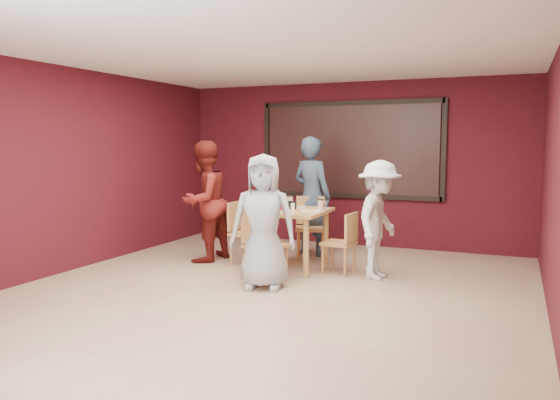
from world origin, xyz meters
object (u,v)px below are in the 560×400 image
at_px(chair_left, 243,229).
at_px(diner_front, 263,222).
at_px(dining_table, 288,217).
at_px(chair_front, 262,242).
at_px(chair_back, 311,223).
at_px(diner_left, 204,201).
at_px(diner_right, 379,220).
at_px(diner_back, 312,196).
at_px(chair_right, 344,239).

bearing_deg(chair_left, diner_front, -52.58).
bearing_deg(dining_table, chair_front, -89.88).
distance_m(chair_back, diner_front, 1.92).
relative_size(chair_front, diner_left, 0.52).
height_order(chair_front, diner_right, diner_right).
bearing_deg(diner_right, diner_back, 54.96).
relative_size(diner_back, diner_left, 1.04).
distance_m(dining_table, diner_left, 1.36).
xyz_separation_m(chair_right, diner_left, (-2.15, -0.04, 0.43)).
bearing_deg(chair_left, dining_table, -4.76).
height_order(chair_left, diner_left, diner_left).
xyz_separation_m(chair_front, diner_left, (-1.35, 0.83, 0.37)).
xyz_separation_m(dining_table, diner_back, (-0.03, 1.06, 0.20)).
distance_m(chair_back, chair_left, 1.09).
bearing_deg(diner_left, chair_back, 128.80).
height_order(chair_left, diner_back, diner_back).
distance_m(dining_table, diner_right, 1.30).
bearing_deg(chair_back, chair_front, -91.28).
distance_m(diner_front, diner_right, 1.56).
xyz_separation_m(chair_front, chair_back, (0.04, 1.68, 0.01)).
bearing_deg(dining_table, chair_back, 87.29).
xyz_separation_m(dining_table, chair_back, (0.04, 0.83, -0.20)).
distance_m(chair_back, diner_left, 1.66).
xyz_separation_m(chair_right, diner_back, (-0.84, 1.04, 0.46)).
height_order(chair_back, diner_right, diner_right).
bearing_deg(diner_back, chair_right, 147.76).
bearing_deg(chair_back, diner_front, -87.45).
relative_size(dining_table, diner_back, 0.58).
height_order(chair_back, chair_left, chair_back).
bearing_deg(chair_back, chair_left, -135.35).
relative_size(dining_table, chair_front, 1.15).
xyz_separation_m(diner_back, diner_right, (1.33, -1.09, -0.16)).
bearing_deg(diner_left, chair_left, 104.57).
bearing_deg(diner_back, diner_left, 58.09).
distance_m(chair_right, diner_right, 0.58).
bearing_deg(dining_table, chair_right, 1.82).
bearing_deg(chair_left, diner_right, -2.61).
relative_size(chair_front, diner_back, 0.50).
bearing_deg(chair_left, chair_front, -50.84).
distance_m(chair_right, diner_back, 1.41).
distance_m(diner_back, diner_right, 1.73).
bearing_deg(diner_front, dining_table, 81.99).
relative_size(dining_table, diner_left, 0.60).
distance_m(chair_front, chair_back, 1.68).
relative_size(chair_back, diner_front, 0.58).
bearing_deg(chair_back, diner_right, -34.37).
height_order(chair_back, diner_front, diner_front).
distance_m(chair_left, diner_front, 1.45).
height_order(dining_table, diner_back, diner_back).
xyz_separation_m(chair_front, chair_right, (0.81, 0.87, -0.06)).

